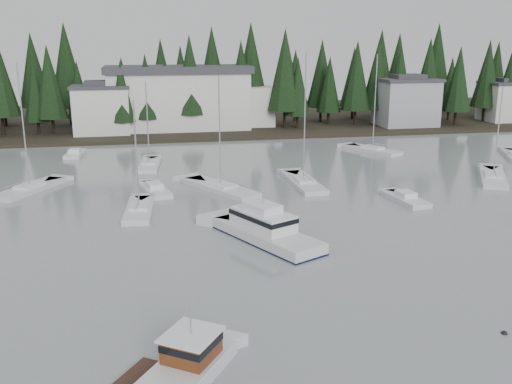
% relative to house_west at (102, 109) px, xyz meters
% --- Properties ---
extents(far_shore_land, '(240.00, 54.00, 1.00)m').
position_rel_house_west_xyz_m(far_shore_land, '(18.00, 18.00, -4.65)').
color(far_shore_land, black).
rests_on(far_shore_land, ground).
extents(conifer_treeline, '(200.00, 22.00, 20.00)m').
position_rel_house_west_xyz_m(conifer_treeline, '(18.00, 7.00, -4.65)').
color(conifer_treeline, black).
rests_on(conifer_treeline, ground).
extents(house_west, '(9.54, 7.42, 8.75)m').
position_rel_house_west_xyz_m(house_west, '(0.00, 0.00, 0.00)').
color(house_west, silver).
rests_on(house_west, ground).
extents(house_east_a, '(10.60, 8.48, 9.25)m').
position_rel_house_west_xyz_m(house_east_a, '(54.00, -1.00, 0.25)').
color(house_east_a, '#999EA0').
rests_on(house_east_a, ground).
extents(house_east_b, '(9.54, 7.42, 8.25)m').
position_rel_house_west_xyz_m(house_east_b, '(76.00, 1.00, -0.25)').
color(house_east_b, silver).
rests_on(house_east_b, ground).
extents(harbor_inn, '(29.50, 11.50, 10.90)m').
position_rel_house_west_xyz_m(harbor_inn, '(15.04, 3.34, 1.12)').
color(harbor_inn, silver).
rests_on(harbor_inn, ground).
extents(lobster_boat_brown, '(6.68, 8.04, 3.92)m').
position_rel_house_west_xyz_m(lobster_boat_brown, '(7.86, -74.63, -4.21)').
color(lobster_boat_brown, silver).
rests_on(lobster_boat_brown, ground).
extents(cabin_cruiser_center, '(7.80, 11.12, 4.62)m').
position_rel_house_west_xyz_m(cabin_cruiser_center, '(16.07, -55.91, -3.96)').
color(cabin_cruiser_center, silver).
rests_on(cabin_cruiser_center, ground).
extents(sailboat_0, '(6.78, 9.38, 14.01)m').
position_rel_house_west_xyz_m(sailboat_0, '(-5.54, -35.77, -4.57)').
color(sailboat_0, silver).
rests_on(sailboat_0, ground).
extents(sailboat_1, '(3.10, 8.54, 11.07)m').
position_rel_house_west_xyz_m(sailboat_1, '(6.02, -46.07, -4.59)').
color(sailboat_1, silver).
rests_on(sailboat_1, ground).
extents(sailboat_3, '(6.43, 9.38, 14.37)m').
position_rel_house_west_xyz_m(sailboat_3, '(39.24, -21.72, -4.57)').
color(sailboat_3, silver).
rests_on(sailboat_3, ground).
extents(sailboat_4, '(7.83, 10.97, 12.80)m').
position_rel_house_west_xyz_m(sailboat_4, '(14.62, -39.29, -4.60)').
color(sailboat_4, silver).
rests_on(sailboat_4, ground).
extents(sailboat_6, '(3.33, 8.71, 11.33)m').
position_rel_house_west_xyz_m(sailboat_6, '(7.27, -25.84, -4.59)').
color(sailboat_6, silver).
rests_on(sailboat_6, ground).
extents(sailboat_7, '(2.80, 10.18, 14.98)m').
position_rel_house_west_xyz_m(sailboat_7, '(24.08, -38.66, -4.57)').
color(sailboat_7, silver).
rests_on(sailboat_7, ground).
extents(sailboat_9, '(7.57, 10.53, 11.17)m').
position_rel_house_west_xyz_m(sailboat_9, '(46.44, -40.53, -4.60)').
color(sailboat_9, silver).
rests_on(sailboat_9, ground).
extents(runabout_1, '(2.86, 6.34, 1.42)m').
position_rel_house_west_xyz_m(runabout_1, '(32.26, -47.37, -4.52)').
color(runabout_1, silver).
rests_on(runabout_1, ground).
extents(runabout_3, '(2.64, 5.42, 1.42)m').
position_rel_house_west_xyz_m(runabout_3, '(-2.89, -16.91, -4.52)').
color(runabout_3, silver).
rests_on(runabout_3, ground).
extents(runabout_4, '(3.65, 7.21, 1.42)m').
position_rel_house_west_xyz_m(runabout_4, '(7.62, -38.85, -4.52)').
color(runabout_4, silver).
rests_on(runabout_4, ground).
extents(mooring_buoy_dark, '(0.36, 0.36, 0.36)m').
position_rel_house_west_xyz_m(mooring_buoy_dark, '(25.82, -73.34, -4.65)').
color(mooring_buoy_dark, black).
rests_on(mooring_buoy_dark, ground).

